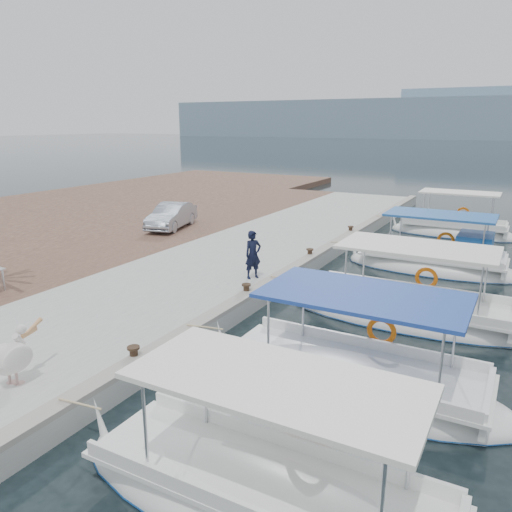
{
  "coord_description": "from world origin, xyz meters",
  "views": [
    {
      "loc": [
        6.81,
        -11.01,
        5.56
      ],
      "look_at": [
        -1.0,
        3.31,
        1.2
      ],
      "focal_mm": 35.0,
      "sensor_mm": 36.0,
      "label": 1
    }
  ],
  "objects": [
    {
      "name": "fishing_caique_a",
      "position": [
        3.98,
        -5.56,
        0.13
      ],
      "size": [
        6.79,
        2.05,
        2.83
      ],
      "color": "white",
      "rests_on": "ground"
    },
    {
      "name": "mooring_bollards",
      "position": [
        -0.35,
        1.5,
        0.69
      ],
      "size": [
        0.28,
        20.28,
        0.33
      ],
      "color": "black",
      "rests_on": "concrete_quay"
    },
    {
      "name": "fisherman",
      "position": [
        -0.97,
        3.04,
        1.31
      ],
      "size": [
        0.64,
        0.71,
        1.62
      ],
      "primitive_type": "imported",
      "rotation": [
        0.0,
        0.0,
        1.01
      ],
      "color": "black",
      "rests_on": "concrete_quay"
    },
    {
      "name": "fishing_caique_b",
      "position": [
        4.0,
        -1.61,
        0.12
      ],
      "size": [
        6.83,
        2.47,
        2.83
      ],
      "color": "white",
      "rests_on": "ground"
    },
    {
      "name": "fishing_caique_d",
      "position": [
        3.98,
        8.68,
        0.2
      ],
      "size": [
        6.57,
        2.31,
        2.83
      ],
      "color": "white",
      "rests_on": "ground"
    },
    {
      "name": "fishing_caique_c",
      "position": [
        4.14,
        3.04,
        0.12
      ],
      "size": [
        7.11,
        2.42,
        2.83
      ],
      "color": "white",
      "rests_on": "ground"
    },
    {
      "name": "concrete_quay",
      "position": [
        -3.0,
        5.0,
        0.25
      ],
      "size": [
        6.0,
        40.0,
        0.5
      ],
      "primitive_type": "cube",
      "color": "#A3A39E",
      "rests_on": "ground"
    },
    {
      "name": "pelican",
      "position": [
        -1.78,
        -5.41,
        1.08
      ],
      "size": [
        0.68,
        1.45,
        1.12
      ],
      "color": "tan",
      "rests_on": "concrete_quay"
    },
    {
      "name": "ground",
      "position": [
        0.0,
        0.0,
        0.0
      ],
      "size": [
        400.0,
        400.0,
        0.0
      ],
      "primitive_type": "plane",
      "color": "black",
      "rests_on": "ground"
    },
    {
      "name": "parked_car",
      "position": [
        -8.51,
        8.33,
        1.12
      ],
      "size": [
        2.18,
        3.95,
        1.23
      ],
      "primitive_type": "imported",
      "rotation": [
        0.0,
        0.0,
        0.25
      ],
      "color": "#A2ABB9",
      "rests_on": "cobblestone_strip"
    },
    {
      "name": "fishing_caique_e",
      "position": [
        3.71,
        15.71,
        0.13
      ],
      "size": [
        6.24,
        2.02,
        2.83
      ],
      "color": "white",
      "rests_on": "ground"
    },
    {
      "name": "cobblestone_strip",
      "position": [
        -8.0,
        5.0,
        0.25
      ],
      "size": [
        4.0,
        40.0,
        0.5
      ],
      "primitive_type": "cube",
      "color": "brown",
      "rests_on": "ground"
    },
    {
      "name": "quay_curb",
      "position": [
        -0.22,
        5.0,
        0.56
      ],
      "size": [
        0.44,
        40.0,
        0.12
      ],
      "primitive_type": "cube",
      "color": "gray",
      "rests_on": "concrete_quay"
    }
  ]
}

